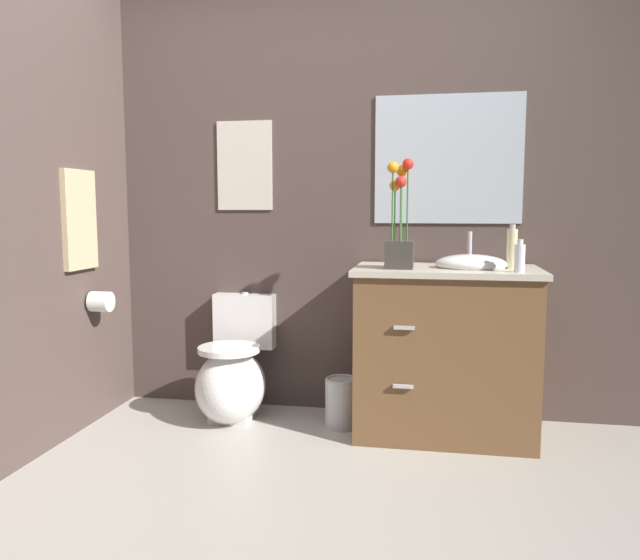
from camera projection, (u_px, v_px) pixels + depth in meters
The scene contains 13 objects.
ground_plane at pixel (274, 536), 2.25m from camera, with size 8.60×8.60×0.00m, color #B2ADA3.
wall_back at pixel (372, 196), 3.52m from camera, with size 4.02×0.05×2.50m, color #4C3D38.
wall_left at pixel (11, 193), 2.76m from camera, with size 0.05×4.09×2.50m, color #4C3D38.
toilet at pixel (233, 376), 3.47m from camera, with size 0.38×0.59×0.69m.
vanity_cabinet at pixel (445, 350), 3.22m from camera, with size 0.94×0.56×1.06m.
flower_vase at pixel (399, 234), 3.10m from camera, with size 0.14×0.14×0.55m.
soap_bottle at pixel (512, 248), 3.11m from camera, with size 0.05×0.05×0.22m.
lotion_bottle at pixel (520, 257), 2.93m from camera, with size 0.05×0.05×0.16m.
trash_bin at pixel (342, 402), 3.35m from camera, with size 0.18×0.18×0.27m.
wall_poster at pixel (245, 166), 3.60m from camera, with size 0.33×0.01×0.51m, color beige.
wall_mirror at pixel (448, 159), 3.39m from camera, with size 0.80×0.01×0.70m, color #B2BCC6.
hanging_towel at pixel (80, 220), 3.23m from camera, with size 0.03×0.28×0.52m, color tan.
toilet_paper_roll at pixel (101, 302), 3.35m from camera, with size 0.11×0.11×0.11m, color white.
Camera 1 is at (0.55, -2.06, 1.18)m, focal length 34.75 mm.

